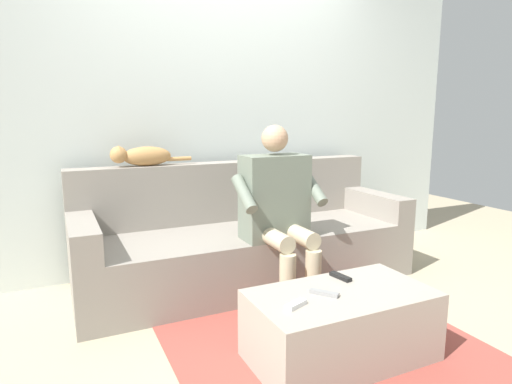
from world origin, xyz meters
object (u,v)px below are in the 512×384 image
Objects in this scene: couch at (245,241)px; cat_on_backrest at (141,156)px; person_solo_seated at (278,205)px; remote_white at (296,304)px; remote_gray at (324,293)px; remote_black at (340,277)px; coffee_table at (341,325)px.

couch is 4.18× the size of cat_on_backrest.
person_solo_seated reaches higher than couch.
remote_gray is at bearing -5.19° from remote_white.
cat_on_backrest is at bearing -158.29° from remote_black.
cat_on_backrest reaches higher than remote_black.
cat_on_backrest is at bearing -65.23° from coffee_table.
remote_black is at bearing 5.25° from remote_white.
couch is 2.64× the size of coffee_table.
remote_white is (-0.39, 1.51, -0.57)m from cat_on_backrest.
remote_gray is 1.25× the size of remote_white.
remote_gray is at bearing -63.71° from remote_black.
remote_white is (0.35, 0.83, -0.27)m from person_solo_seated.
coffee_table is 6.75× the size of remote_black.
remote_gray is 0.20m from remote_white.
cat_on_backrest reaches higher than couch.
person_solo_seated is 1.05m from cat_on_backrest.
coffee_table is at bearing -42.73° from remote_black.
cat_on_backrest reaches higher than remote_white.
remote_gray reaches higher than coffee_table.
remote_white is (0.29, 1.24, 0.07)m from couch.
remote_black is at bearing -123.74° from coffee_table.
remote_gray is at bearing 111.68° from cat_on_backrest.
cat_on_backrest is 4.99× the size of remote_white.
remote_white is (0.29, 0.05, 0.19)m from coffee_table.
person_solo_seated is 8.56× the size of remote_black.
person_solo_seated is at bearing -48.73° from remote_gray.
remote_white reaches higher than remote_gray.
cat_on_backrest is (0.74, -0.68, 0.29)m from person_solo_seated.
coffee_table is 1.78m from cat_on_backrest.
person_solo_seated is at bearing 175.04° from remote_black.
remote_gray is at bearing 85.24° from couch.
remote_white reaches higher than remote_black.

